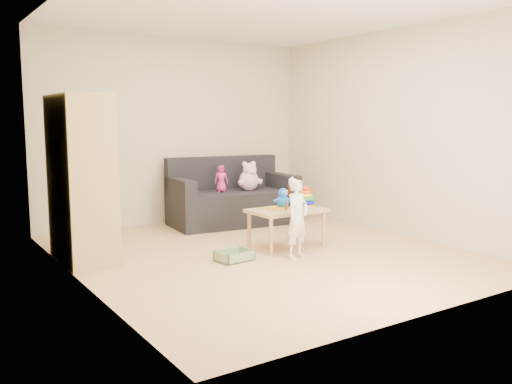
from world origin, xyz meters
TOP-DOWN VIEW (x-y plane):
  - room at (0.00, 0.00)m, footprint 4.50×4.50m
  - wardrobe at (-1.75, 0.79)m, footprint 0.48×0.95m
  - sofa at (0.56, 1.64)m, footprint 1.76×1.01m
  - play_table at (0.37, 0.09)m, footprint 0.86×0.55m
  - storage_bin at (-0.45, -0.09)m, footprint 0.39×0.31m
  - toddler at (0.18, -0.36)m, footprint 0.36×0.30m
  - pink_bear at (0.79, 1.56)m, footprint 0.34×0.31m
  - doll at (0.37, 1.61)m, footprint 0.22×0.18m
  - ring_stacker at (0.69, 0.14)m, footprint 0.20×0.20m
  - brown_bottle at (0.51, 0.27)m, footprint 0.08×0.08m
  - blue_plush at (0.37, 0.18)m, footprint 0.23×0.21m
  - wooden_figure at (0.32, 0.03)m, footprint 0.04×0.04m
  - yellow_book at (0.28, 0.16)m, footprint 0.22×0.22m

SIDE VIEW (x-z plane):
  - storage_bin at x=-0.45m, z-range 0.00..0.11m
  - play_table at x=0.37m, z-range 0.00..0.45m
  - sofa at x=0.56m, z-range 0.00..0.47m
  - toddler at x=0.18m, z-range 0.00..0.84m
  - yellow_book at x=0.28m, z-range 0.45..0.46m
  - wooden_figure at x=0.32m, z-range 0.45..0.55m
  - ring_stacker at x=0.69m, z-range 0.43..0.65m
  - brown_bottle at x=0.51m, z-range 0.43..0.67m
  - blue_plush at x=0.37m, z-range 0.45..0.68m
  - pink_bear at x=0.79m, z-range 0.47..0.82m
  - doll at x=0.37m, z-range 0.47..0.84m
  - wardrobe at x=-1.75m, z-range 0.00..1.72m
  - room at x=0.00m, z-range -0.95..3.55m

